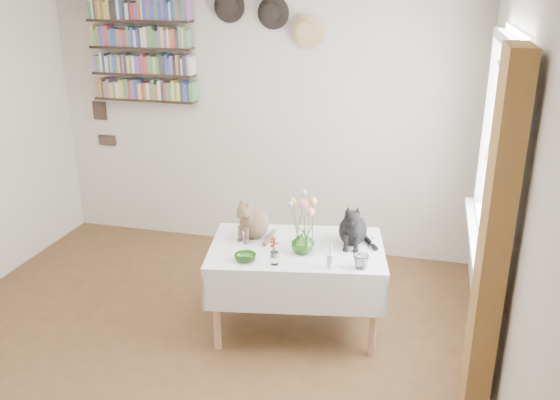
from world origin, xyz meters
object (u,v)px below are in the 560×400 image
(tabby_cat, at_px, (255,216))
(black_cat, at_px, (353,222))
(dining_table, at_px, (297,267))
(bookshelf_unit, at_px, (142,52))
(flower_vase, at_px, (303,242))

(tabby_cat, xyz_separation_m, black_cat, (0.72, 0.05, 0.01))
(dining_table, bearing_deg, bookshelf_unit, 143.19)
(tabby_cat, bearing_deg, flower_vase, 1.46)
(dining_table, distance_m, bookshelf_unit, 2.61)
(black_cat, bearing_deg, bookshelf_unit, 148.41)
(black_cat, xyz_separation_m, bookshelf_unit, (-2.17, 1.19, 1.01))
(black_cat, distance_m, bookshelf_unit, 2.68)
(bookshelf_unit, bearing_deg, black_cat, -28.73)
(flower_vase, height_order, bookshelf_unit, bookshelf_unit)
(tabby_cat, xyz_separation_m, bookshelf_unit, (-1.45, 1.24, 1.01))
(dining_table, height_order, tabby_cat, tabby_cat)
(dining_table, distance_m, tabby_cat, 0.48)
(tabby_cat, height_order, black_cat, black_cat)
(dining_table, relative_size, black_cat, 4.09)
(tabby_cat, xyz_separation_m, flower_vase, (0.40, -0.19, -0.08))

